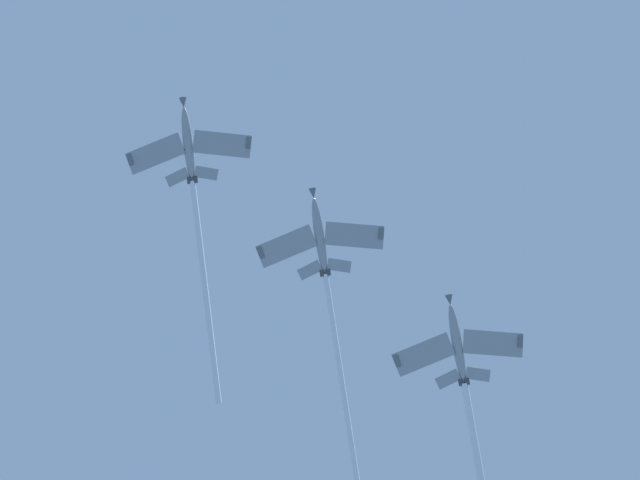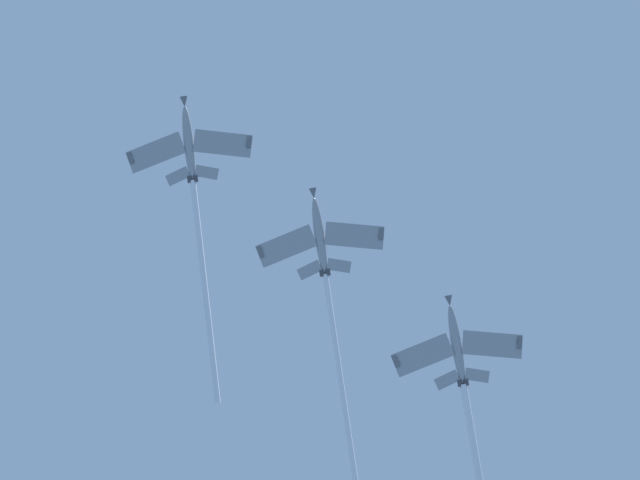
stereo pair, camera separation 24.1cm
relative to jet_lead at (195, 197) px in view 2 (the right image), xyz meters
The scene contains 3 objects.
jet_lead is the anchor object (origin of this frame).
jet_second 24.66m from the jet_lead, 21.67° to the left, with size 22.07×42.81×17.55m.
jet_third 53.38m from the jet_lead, 26.35° to the left, with size 22.40×42.88×18.93m.
Camera 2 is at (11.29, -18.07, 1.68)m, focal length 61.86 mm.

